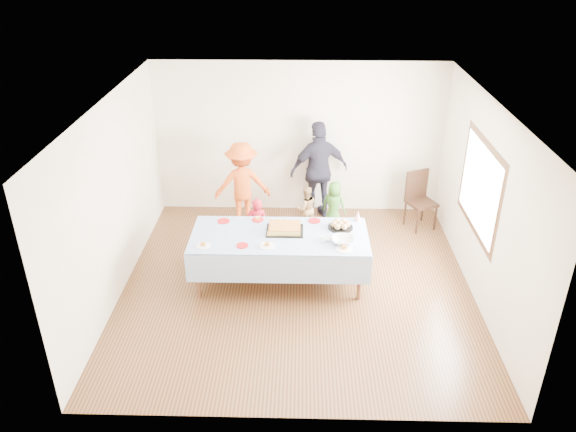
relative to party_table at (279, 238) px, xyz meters
The scene contains 22 objects.
ground 0.77m from the party_table, 19.59° to the right, with size 5.00×5.00×0.00m, color #482514.
room_walls 1.09m from the party_table, 15.58° to the right, with size 5.04×5.04×2.72m.
party_table is the anchor object (origin of this frame).
birthday_cake 0.16m from the party_table, 56.56° to the left, with size 0.53×0.40×0.09m.
rolls_tray 0.91m from the party_table, 14.41° to the left, with size 0.36×0.36×0.11m.
punch_bowl 0.91m from the party_table, 12.87° to the right, with size 0.31×0.31×0.08m, color silver.
party_hat 1.24m from the party_table, 21.97° to the left, with size 0.09×0.09×0.16m, color white.
fork_pile 0.65m from the party_table, 13.20° to the right, with size 0.24×0.18×0.07m, color white, non-canonical shape.
plate_red_far_a 0.93m from the party_table, 155.65° to the left, with size 0.18×0.18×0.01m, color red.
plate_red_far_b 0.55m from the party_table, 127.88° to the left, with size 0.18×0.18×0.01m, color red.
plate_red_far_c 0.36m from the party_table, 96.12° to the left, with size 0.19×0.19×0.01m, color red.
plate_red_far_d 0.66m from the party_table, 40.34° to the left, with size 0.18×0.18×0.01m, color red.
plate_red_near 0.59m from the party_table, 147.13° to the right, with size 0.17×0.17×0.01m, color red.
plate_white_left 1.08m from the party_table, 161.70° to the right, with size 0.20×0.20×0.01m, color white.
plate_white_mid 0.36m from the party_table, 116.00° to the right, with size 0.22×0.22×0.01m, color white.
plate_white_right 0.97m from the party_table, 22.93° to the right, with size 0.22×0.22×0.01m, color white.
dining_chair 2.94m from the party_table, 37.88° to the left, with size 0.57×0.57×0.99m.
toddler_left 0.93m from the party_table, 115.29° to the left, with size 0.35×0.23×0.95m, color red.
toddler_mid 1.87m from the party_table, 62.36° to the left, with size 0.42×0.28×0.87m, color #356C24.
toddler_right 1.71m from the party_table, 76.59° to the left, with size 0.38×0.29×0.78m, color #A9824F.
adult_left 1.95m from the party_table, 111.23° to the left, with size 0.96×0.55×1.48m, color #E2561C.
adult_right 2.20m from the party_table, 73.97° to the left, with size 1.03×0.43×1.76m, color #292736.
Camera 1 is at (0.04, -6.80, 4.67)m, focal length 35.00 mm.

